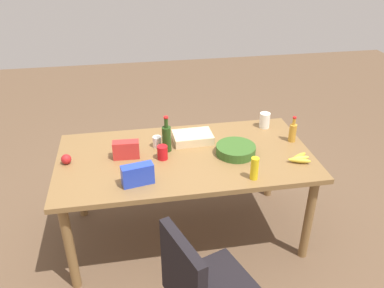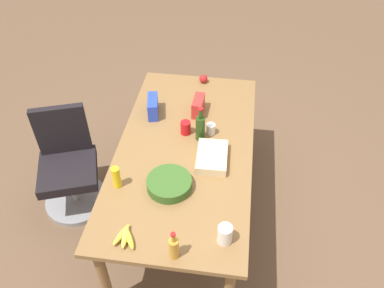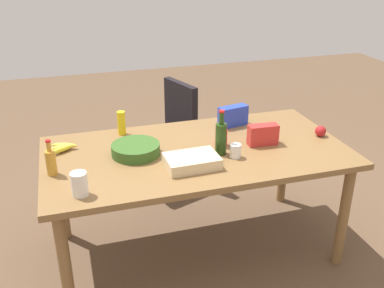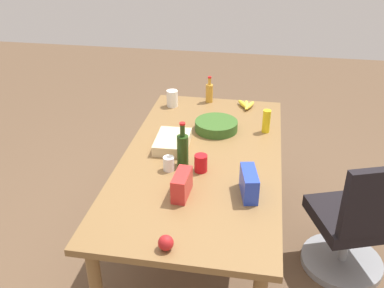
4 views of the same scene
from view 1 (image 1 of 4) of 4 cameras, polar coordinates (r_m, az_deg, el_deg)
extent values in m
plane|color=brown|center=(3.56, -0.87, -12.75)|extent=(10.00, 10.00, 0.00)
cube|color=brown|center=(3.09, -0.98, -1.96)|extent=(1.98, 1.03, 0.04)
cylinder|color=brown|center=(3.01, -17.28, -14.12)|extent=(0.07, 0.07, 0.76)
cylinder|color=brown|center=(3.24, 16.52, -10.34)|extent=(0.07, 0.07, 0.76)
cylinder|color=brown|center=(3.67, -16.08, -5.10)|extent=(0.07, 0.07, 0.76)
cylinder|color=brown|center=(3.86, 11.36, -2.59)|extent=(0.07, 0.07, 0.76)
cube|color=black|center=(2.29, -1.38, -18.18)|extent=(0.20, 0.43, 0.47)
cylinder|color=white|center=(3.19, -5.08, 0.34)|extent=(0.07, 0.07, 0.09)
cylinder|color=red|center=(3.02, -4.30, -1.24)|extent=(0.08, 0.08, 0.11)
cylinder|color=#345C22|center=(3.10, 6.35, -0.84)|extent=(0.32, 0.32, 0.07)
cylinder|color=yellow|center=(2.79, 9.03, -3.52)|extent=(0.07, 0.07, 0.17)
cylinder|color=white|center=(3.54, 10.47, 3.40)|extent=(0.09, 0.09, 0.13)
cylinder|color=#223F14|center=(3.10, -3.69, 0.73)|extent=(0.08, 0.08, 0.21)
cylinder|color=#223F14|center=(3.04, -3.77, 3.09)|extent=(0.03, 0.03, 0.08)
cylinder|color=red|center=(3.02, -3.80, 3.87)|extent=(0.04, 0.04, 0.01)
sphere|color=#B01D1F|center=(3.10, -17.75, -2.10)|extent=(0.09, 0.09, 0.08)
ellipsoid|color=gold|center=(3.07, 15.27, -2.30)|extent=(0.17, 0.09, 0.04)
ellipsoid|color=yellow|center=(3.10, 15.21, -2.04)|extent=(0.17, 0.05, 0.04)
ellipsoid|color=yellow|center=(3.12, 15.16, -1.79)|extent=(0.17, 0.12, 0.04)
cube|color=red|center=(3.06, -9.52, -0.82)|extent=(0.20, 0.09, 0.14)
cube|color=blue|center=(2.74, -7.87, -4.42)|extent=(0.23, 0.12, 0.15)
cylinder|color=#C68A2C|center=(3.35, 14.34, 1.56)|extent=(0.07, 0.07, 0.15)
cylinder|color=#C68A2C|center=(3.30, 14.56, 3.17)|extent=(0.03, 0.03, 0.06)
cylinder|color=red|center=(3.29, 14.64, 3.72)|extent=(0.03, 0.03, 0.01)
cube|color=beige|center=(3.26, 0.10, 0.96)|extent=(0.33, 0.23, 0.07)
camera|label=2|loc=(3.93, 36.40, 31.80)|focal=36.85mm
camera|label=3|loc=(5.26, 3.49, 25.55)|focal=41.31mm
camera|label=4|loc=(3.04, -54.43, 14.91)|focal=40.64mm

